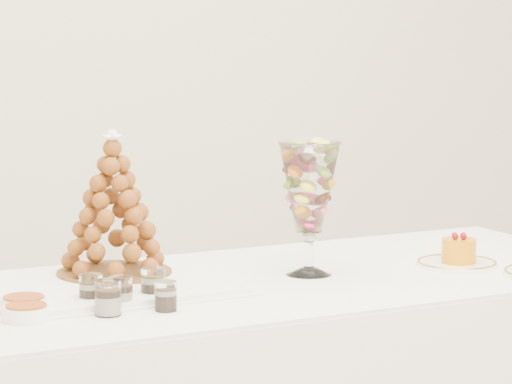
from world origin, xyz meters
name	(u,v)px	position (x,y,z in m)	size (l,w,h in m)	color
lace_tray	(112,286)	(-0.37, 0.24, 0.75)	(0.55, 0.41, 0.02)	white
macaron_vase	(309,189)	(0.13, 0.21, 0.95)	(0.15, 0.15, 0.33)	white
cake_plate	(457,264)	(0.53, 0.17, 0.74)	(0.21, 0.21, 0.01)	white
verrine_a	(91,290)	(-0.45, 0.10, 0.77)	(0.05, 0.05, 0.07)	white
verrine_b	(121,293)	(-0.40, 0.05, 0.77)	(0.05, 0.05, 0.07)	white
verrine_c	(153,284)	(-0.31, 0.10, 0.78)	(0.06, 0.06, 0.07)	white
verrine_d	(108,298)	(-0.44, 0.00, 0.78)	(0.06, 0.06, 0.08)	white
verrine_e	(166,296)	(-0.32, -0.01, 0.77)	(0.05, 0.05, 0.06)	white
ramekin_back	(24,305)	(-0.60, 0.10, 0.75)	(0.10, 0.10, 0.03)	white
ramekin_front	(26,313)	(-0.61, 0.02, 0.75)	(0.10, 0.10, 0.03)	white
croquembouche	(113,204)	(-0.33, 0.33, 0.92)	(0.28, 0.28, 0.35)	brown
mousse_cake	(459,250)	(0.53, 0.16, 0.78)	(0.09, 0.09, 0.08)	orange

